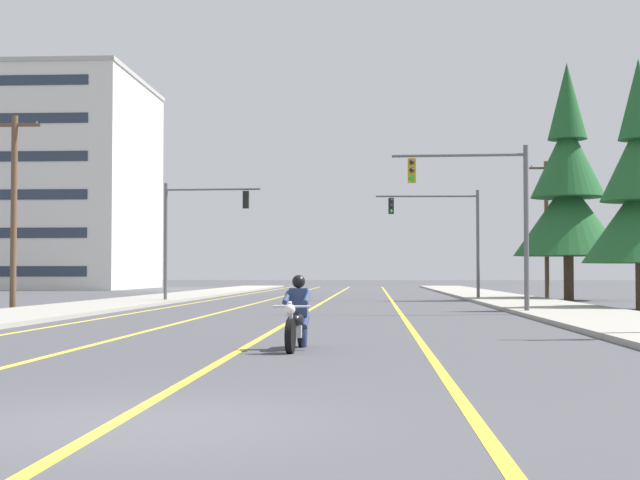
{
  "coord_description": "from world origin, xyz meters",
  "views": [
    {
      "loc": [
        2.36,
        -9.29,
        1.49
      ],
      "look_at": [
        0.35,
        26.56,
        2.77
      ],
      "focal_mm": 52.81,
      "sensor_mm": 36.0,
      "label": 1
    }
  ],
  "objects_px": {
    "traffic_signal_mid_right": "(448,226)",
    "utility_pole_right_far": "(547,227)",
    "apartment_building_far_left_block": "(5,184)",
    "conifer_tree_right_verge_far": "(568,191)",
    "traffic_signal_near_right": "(487,202)",
    "utility_pole_left_near": "(14,207)",
    "conifer_tree_right_verge_near": "(640,194)",
    "traffic_signal_near_left": "(193,223)",
    "motorcycle_with_rider": "(297,320)"
  },
  "relations": [
    {
      "from": "traffic_signal_mid_right",
      "to": "utility_pole_right_far",
      "type": "relative_size",
      "value": 0.77
    },
    {
      "from": "utility_pole_right_far",
      "to": "apartment_building_far_left_block",
      "type": "distance_m",
      "value": 58.26
    },
    {
      "from": "utility_pole_right_far",
      "to": "conifer_tree_right_verge_far",
      "type": "relative_size",
      "value": 0.61
    },
    {
      "from": "traffic_signal_near_right",
      "to": "utility_pole_right_far",
      "type": "bearing_deg",
      "value": 73.98
    },
    {
      "from": "utility_pole_left_near",
      "to": "conifer_tree_right_verge_near",
      "type": "bearing_deg",
      "value": 1.57
    },
    {
      "from": "conifer_tree_right_verge_near",
      "to": "conifer_tree_right_verge_far",
      "type": "bearing_deg",
      "value": 90.01
    },
    {
      "from": "traffic_signal_mid_right",
      "to": "conifer_tree_right_verge_near",
      "type": "distance_m",
      "value": 15.82
    },
    {
      "from": "conifer_tree_right_verge_near",
      "to": "traffic_signal_near_left",
      "type": "bearing_deg",
      "value": 155.06
    },
    {
      "from": "motorcycle_with_rider",
      "to": "conifer_tree_right_verge_near",
      "type": "relative_size",
      "value": 0.21
    },
    {
      "from": "utility_pole_left_near",
      "to": "traffic_signal_near_right",
      "type": "bearing_deg",
      "value": -10.25
    },
    {
      "from": "motorcycle_with_rider",
      "to": "traffic_signal_near_left",
      "type": "xyz_separation_m",
      "value": [
        -7.84,
        30.01,
        3.52
      ]
    },
    {
      "from": "traffic_signal_near_left",
      "to": "conifer_tree_right_verge_far",
      "type": "height_order",
      "value": "conifer_tree_right_verge_far"
    },
    {
      "from": "utility_pole_right_far",
      "to": "conifer_tree_right_verge_far",
      "type": "height_order",
      "value": "conifer_tree_right_verge_far"
    },
    {
      "from": "traffic_signal_mid_right",
      "to": "apartment_building_far_left_block",
      "type": "distance_m",
      "value": 55.21
    },
    {
      "from": "traffic_signal_mid_right",
      "to": "motorcycle_with_rider",
      "type": "bearing_deg",
      "value": -99.27
    },
    {
      "from": "utility_pole_left_near",
      "to": "conifer_tree_right_verge_far",
      "type": "bearing_deg",
      "value": 29.81
    },
    {
      "from": "traffic_signal_mid_right",
      "to": "conifer_tree_right_verge_far",
      "type": "height_order",
      "value": "conifer_tree_right_verge_far"
    },
    {
      "from": "motorcycle_with_rider",
      "to": "conifer_tree_right_verge_near",
      "type": "xyz_separation_m",
      "value": [
        12.37,
        20.61,
        4.14
      ]
    },
    {
      "from": "utility_pole_left_near",
      "to": "conifer_tree_right_verge_near",
      "type": "relative_size",
      "value": 0.78
    },
    {
      "from": "motorcycle_with_rider",
      "to": "traffic_signal_near_right",
      "type": "distance_m",
      "value": 17.76
    },
    {
      "from": "conifer_tree_right_verge_far",
      "to": "traffic_signal_mid_right",
      "type": "bearing_deg",
      "value": 177.77
    },
    {
      "from": "traffic_signal_near_right",
      "to": "utility_pole_left_near",
      "type": "distance_m",
      "value": 19.4
    },
    {
      "from": "traffic_signal_mid_right",
      "to": "conifer_tree_right_verge_near",
      "type": "xyz_separation_m",
      "value": [
        6.67,
        -14.33,
        0.57
      ]
    },
    {
      "from": "motorcycle_with_rider",
      "to": "traffic_signal_near_left",
      "type": "height_order",
      "value": "traffic_signal_near_left"
    },
    {
      "from": "traffic_signal_near_right",
      "to": "utility_pole_left_near",
      "type": "relative_size",
      "value": 0.77
    },
    {
      "from": "utility_pole_left_near",
      "to": "apartment_building_far_left_block",
      "type": "height_order",
      "value": "apartment_building_far_left_block"
    },
    {
      "from": "utility_pole_right_far",
      "to": "traffic_signal_near_right",
      "type": "bearing_deg",
      "value": -106.02
    },
    {
      "from": "traffic_signal_mid_right",
      "to": "apartment_building_far_left_block",
      "type": "xyz_separation_m",
      "value": [
        -40.39,
        37.14,
        6.12
      ]
    },
    {
      "from": "motorcycle_with_rider",
      "to": "conifer_tree_right_verge_far",
      "type": "bearing_deg",
      "value": 70.37
    },
    {
      "from": "apartment_building_far_left_block",
      "to": "conifer_tree_right_verge_far",
      "type": "bearing_deg",
      "value": -38.48
    },
    {
      "from": "motorcycle_with_rider",
      "to": "traffic_signal_near_left",
      "type": "bearing_deg",
      "value": 104.64
    },
    {
      "from": "traffic_signal_near_left",
      "to": "utility_pole_left_near",
      "type": "relative_size",
      "value": 0.77
    },
    {
      "from": "utility_pole_left_near",
      "to": "apartment_building_far_left_block",
      "type": "distance_m",
      "value": 56.67
    },
    {
      "from": "traffic_signal_near_left",
      "to": "traffic_signal_mid_right",
      "type": "distance_m",
      "value": 14.41
    },
    {
      "from": "conifer_tree_right_verge_far",
      "to": "apartment_building_far_left_block",
      "type": "relative_size",
      "value": 0.49
    },
    {
      "from": "utility_pole_left_near",
      "to": "traffic_signal_near_left",
      "type": "bearing_deg",
      "value": 61.1
    },
    {
      "from": "traffic_signal_near_left",
      "to": "apartment_building_far_left_block",
      "type": "relative_size",
      "value": 0.23
    },
    {
      "from": "traffic_signal_near_left",
      "to": "conifer_tree_right_verge_far",
      "type": "xyz_separation_m",
      "value": [
        20.21,
        4.67,
        2.0
      ]
    },
    {
      "from": "traffic_signal_near_left",
      "to": "conifer_tree_right_verge_near",
      "type": "height_order",
      "value": "conifer_tree_right_verge_near"
    },
    {
      "from": "traffic_signal_mid_right",
      "to": "utility_pole_right_far",
      "type": "height_order",
      "value": "utility_pole_right_far"
    },
    {
      "from": "traffic_signal_near_right",
      "to": "utility_pole_left_near",
      "type": "xyz_separation_m",
      "value": [
        -19.09,
        3.45,
        0.14
      ]
    },
    {
      "from": "traffic_signal_near_right",
      "to": "utility_pole_right_far",
      "type": "distance_m",
      "value": 21.68
    },
    {
      "from": "conifer_tree_right_verge_far",
      "to": "apartment_building_far_left_block",
      "type": "xyz_separation_m",
      "value": [
        -47.06,
        37.4,
        4.17
      ]
    },
    {
      "from": "traffic_signal_near_right",
      "to": "motorcycle_with_rider",
      "type": "bearing_deg",
      "value": -109.02
    },
    {
      "from": "traffic_signal_mid_right",
      "to": "apartment_building_far_left_block",
      "type": "relative_size",
      "value": 0.23
    },
    {
      "from": "traffic_signal_near_left",
      "to": "conifer_tree_right_verge_near",
      "type": "bearing_deg",
      "value": -24.94
    },
    {
      "from": "traffic_signal_near_right",
      "to": "utility_pole_left_near",
      "type": "height_order",
      "value": "utility_pole_left_near"
    },
    {
      "from": "traffic_signal_near_left",
      "to": "utility_pole_left_near",
      "type": "bearing_deg",
      "value": -118.9
    },
    {
      "from": "traffic_signal_near_left",
      "to": "traffic_signal_mid_right",
      "type": "xyz_separation_m",
      "value": [
        13.54,
        4.93,
        0.05
      ]
    },
    {
      "from": "conifer_tree_right_verge_far",
      "to": "utility_pole_right_far",
      "type": "bearing_deg",
      "value": 105.3
    }
  ]
}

